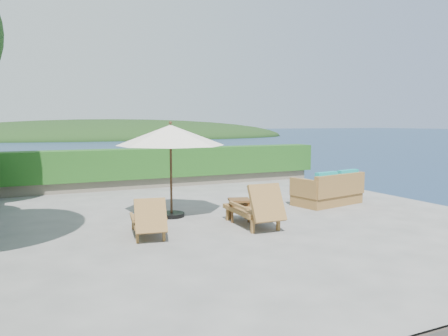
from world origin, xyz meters
name	(u,v)px	position (x,y,z in m)	size (l,w,h in m)	color
ground	(227,218)	(0.00, 0.00, 0.00)	(12.00, 12.00, 0.00)	gray
foundation	(227,281)	(0.00, 0.00, -1.55)	(12.00, 12.00, 3.00)	#564E45
offshore_island	(115,138)	(25.00, 140.00, -3.00)	(126.00, 57.60, 12.60)	black
planter_wall_far	(158,181)	(0.00, 5.60, 0.18)	(12.00, 0.60, 0.36)	#726A5B
hedge_far	(158,163)	(0.00, 5.60, 0.85)	(12.40, 0.90, 1.00)	#1B4313
patio_umbrella	(171,136)	(-1.15, 0.67, 1.93)	(3.20, 3.20, 2.29)	black
lounge_left	(148,220)	(-2.14, -0.89, 0.35)	(0.81, 1.52, 0.83)	olive
lounge_right	(255,208)	(0.17, -1.06, 0.42)	(0.83, 1.75, 1.00)	olive
side_table	(239,203)	(0.13, -0.39, 0.42)	(0.60, 0.60, 0.51)	brown
wicker_loveseat	(329,191)	(3.27, 0.34, 0.37)	(2.11, 1.37, 0.96)	olive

